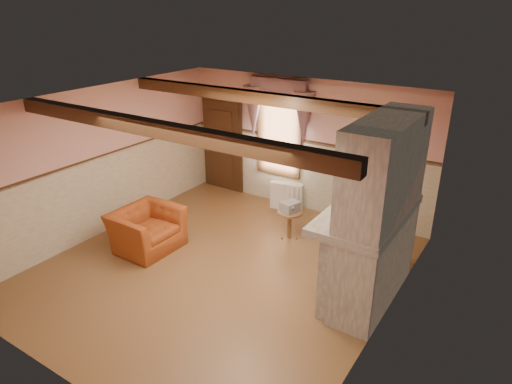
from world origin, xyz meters
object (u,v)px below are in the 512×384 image
Objects in this scene: mantel_clock at (386,186)px; side_table at (289,225)px; bowl at (373,202)px; armchair at (147,229)px; radiator at (287,196)px; oil_lamp at (381,189)px.

side_table is at bearing 174.28° from mantel_clock.
bowl is (1.79, -0.76, 1.19)m from side_table.
side_table is 2.19m from mantel_clock.
radiator is (1.30, 2.87, -0.07)m from armchair.
side_table is at bearing -48.04° from armchair.
mantel_clock reaches higher than side_table.
mantel_clock is (2.48, -1.30, 1.22)m from radiator.
armchair is 4.25m from mantel_clock.
side_table is 2.25m from oil_lamp.
bowl reaches higher than side_table.
bowl is (2.48, -1.87, 1.17)m from radiator.
side_table is at bearing 157.12° from bowl.
radiator is 3.05m from mantel_clock.
oil_lamp reaches higher than side_table.
side_table is 1.31m from radiator.
radiator is 3.18m from oil_lamp.
side_table is 1.96× the size of oil_lamp.
mantel_clock is at bearing -5.72° from side_table.
armchair is 3.15m from radiator.
armchair is at bearing -165.27° from bowl.
radiator is 2.50× the size of oil_lamp.
radiator is 1.81× the size of bowl.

